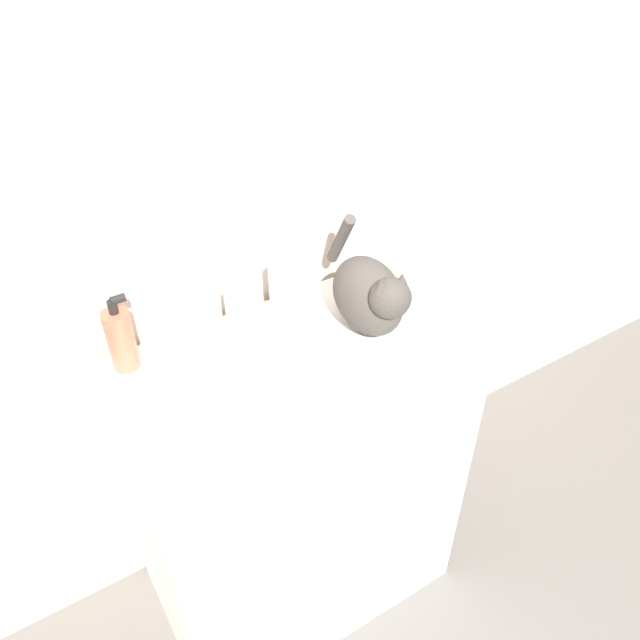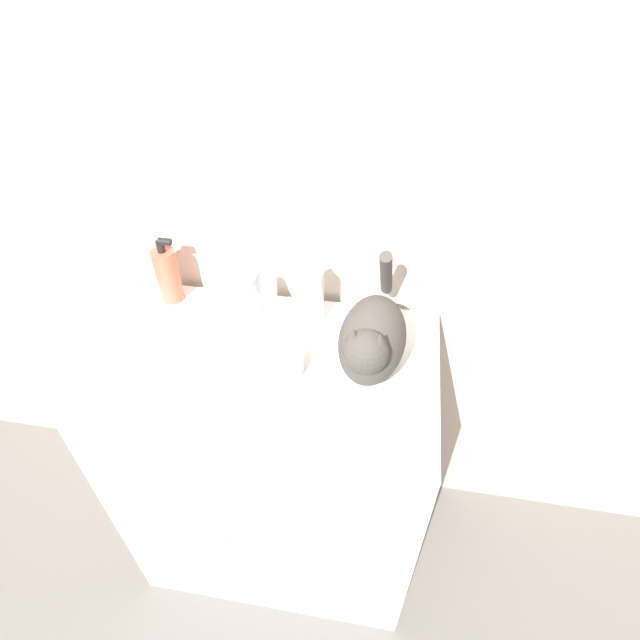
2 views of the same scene
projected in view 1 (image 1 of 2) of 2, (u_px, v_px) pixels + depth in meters
The scene contains 8 objects.
ground_plane at pixel (339, 640), 1.75m from camera, with size 8.00×8.00×0.00m, color slate.
wall_back at pixel (216, 151), 1.33m from camera, with size 6.00×0.05×2.50m.
vanity_cabinet at pixel (293, 485), 1.65m from camera, with size 0.78×0.50×0.85m.
sink_basin at pixel (265, 370), 1.34m from camera, with size 0.29×0.29×0.04m.
faucet at pixel (233, 318), 1.42m from camera, with size 0.13×0.09×0.15m.
cat at pixel (370, 294), 1.43m from camera, with size 0.16×0.34×0.25m.
soap_bottle at pixel (121, 339), 1.34m from camera, with size 0.06×0.06×0.19m.
spray_bottle at pixel (280, 286), 1.47m from camera, with size 0.05×0.05×0.19m.
Camera 1 is at (-0.48, -0.67, 1.78)m, focal length 35.00 mm.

